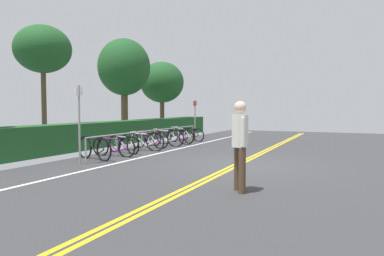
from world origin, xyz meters
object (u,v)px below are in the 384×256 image
Objects in this scene: bicycle_0 at (94,148)px; tree_mid at (43,50)px; sign_post_near at (79,117)px; bicycle_5 at (164,138)px; bicycle_2 at (124,144)px; tree_far_right at (124,68)px; bicycle_6 at (175,137)px; sign_post_far at (195,115)px; bike_rack at (152,134)px; tree_extra at (162,83)px; bicycle_7 at (181,135)px; bicycle_1 at (114,147)px; bicycle_8 at (191,134)px; bicycle_3 at (143,141)px; pedestrian at (240,139)px; bicycle_4 at (149,140)px.

bicycle_0 is 0.34× the size of tree_mid.
tree_mid is at bearing 56.14° from sign_post_near.
bicycle_5 is at bearing -59.86° from tree_mid.
bicycle_2 is 0.31× the size of tree_far_right.
tree_mid is (0.24, 4.06, 3.68)m from bicycle_2.
bicycle_0 is 1.41m from sign_post_near.
bicycle_5 is 0.94m from bicycle_6.
sign_post_far is at bearing 3.15° from bicycle_5.
bicycle_5 is (0.87, -0.08, -0.21)m from bike_rack.
tree_far_right is at bearing 179.54° from tree_extra.
bicycle_7 is (1.84, 0.11, -0.01)m from bicycle_5.
sign_post_near is (-6.36, -0.07, 1.04)m from bicycle_6.
tree_extra reaches higher than bicycle_2.
bicycle_6 is (3.66, -0.25, 0.02)m from bicycle_2.
bicycle_1 is 0.35× the size of tree_mid.
bicycle_8 is 0.70× the size of sign_post_near.
bicycle_3 is (2.69, -0.15, -0.00)m from bicycle_0.
bicycle_1 is 0.99× the size of pedestrian.
bicycle_3 is 7.48m from pedestrian.
bicycle_1 is at bearing -178.81° from bike_rack.
pedestrian is at bearing -126.94° from bicycle_2.
bicycle_4 is 4.75m from sign_post_far.
sign_post_far is at bearing -0.01° from bicycle_2.
bicycle_6 is at bearing -8.10° from bicycle_4.
sign_post_near reaches higher than bicycle_8.
bicycle_8 is 8.19m from sign_post_near.
bicycle_7 is 0.38× the size of tree_extra.
bicycle_7 is at bearing -2.27° from bicycle_4.
tree_mid is at bearing 75.39° from bicycle_1.
sign_post_far is (9.19, 0.32, -0.14)m from sign_post_near.
pedestrian is 0.35× the size of tree_mid.
bicycle_0 is at bearing -177.26° from bicycle_2.
bicycle_2 is 0.97m from bicycle_3.
pedestrian is (-4.22, -5.61, 0.71)m from bicycle_2.
bicycle_4 is at bearing -133.92° from tree_far_right.
tree_far_right is at bearing 56.25° from bicycle_5.
sign_post_far is at bearing 1.52° from bike_rack.
bicycle_5 is at bearing -123.75° from tree_far_right.
sign_post_near is at bearing -178.24° from bicycle_7.
bike_rack is 5.65m from tree_mid.
pedestrian is 0.77× the size of sign_post_near.
sign_post_near reaches higher than bicycle_2.
bicycle_6 is at bearing -0.48° from bicycle_3.
bicycle_2 is 0.94× the size of bicycle_4.
bike_rack reaches higher than bicycle_7.
bicycle_3 reaches higher than bicycle_1.
sign_post_near is (-0.94, -0.24, 1.02)m from bicycle_0.
bicycle_6 is 5.30m from tree_far_right.
sign_post_near reaches higher than bicycle_3.
bicycle_6 is at bearing 0.64° from sign_post_near.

